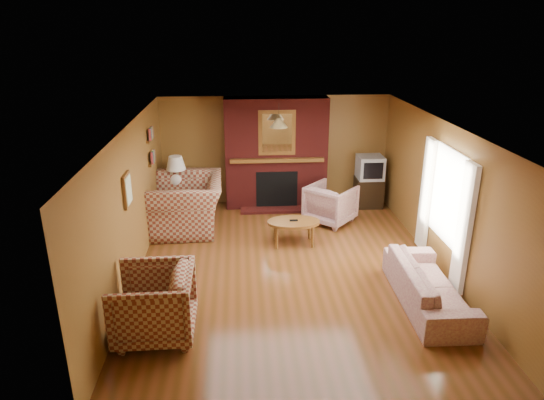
{
  "coord_description": "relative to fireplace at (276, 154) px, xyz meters",
  "views": [
    {
      "loc": [
        -0.8,
        -7.2,
        3.9
      ],
      "look_at": [
        -0.26,
        0.6,
        1.0
      ],
      "focal_mm": 32.0,
      "sensor_mm": 36.0,
      "label": 1
    }
  ],
  "objects": [
    {
      "name": "floral_sofa",
      "position": [
        1.9,
        -4.2,
        -0.88
      ],
      "size": [
        0.85,
        2.07,
        0.6
      ],
      "primitive_type": "imported",
      "rotation": [
        0.0,
        0.0,
        1.54
      ],
      "color": "#B5A98C",
      "rests_on": "floor"
    },
    {
      "name": "fireplace",
      "position": [
        0.0,
        0.0,
        0.0
      ],
      "size": [
        2.2,
        0.82,
        2.4
      ],
      "color": "#541412",
      "rests_on": "floor"
    },
    {
      "name": "plaid_armchair",
      "position": [
        -1.95,
        -4.69,
        -0.71
      ],
      "size": [
        1.04,
        1.01,
        0.94
      ],
      "primitive_type": "imported",
      "rotation": [
        0.0,
        0.0,
        -1.56
      ],
      "color": "maroon",
      "rests_on": "floor"
    },
    {
      "name": "crt_tv",
      "position": [
        2.05,
        -0.19,
        -0.29
      ],
      "size": [
        0.55,
        0.55,
        0.5
      ],
      "color": "#9A9CA1",
      "rests_on": "tv_stand"
    },
    {
      "name": "floral_armchair",
      "position": [
        1.04,
        -1.06,
        -0.78
      ],
      "size": [
        1.22,
        1.22,
        0.79
      ],
      "primitive_type": "imported",
      "rotation": [
        0.0,
        0.0,
        2.41
      ],
      "color": "#B5A98C",
      "rests_on": "floor"
    },
    {
      "name": "wall_right",
      "position": [
        2.5,
        -2.98,
        0.02
      ],
      "size": [
        0.0,
        6.5,
        6.5
      ],
      "primitive_type": "plane",
      "rotation": [
        1.57,
        0.0,
        -1.57
      ],
      "color": "brown",
      "rests_on": "floor"
    },
    {
      "name": "side_table",
      "position": [
        -2.1,
        -0.53,
        -0.86
      ],
      "size": [
        0.5,
        0.5,
        0.65
      ],
      "primitive_type": "cube",
      "rotation": [
        0.0,
        0.0,
        -0.03
      ],
      "color": "brown",
      "rests_on": "floor"
    },
    {
      "name": "plaid_loveseat",
      "position": [
        -1.85,
        -1.16,
        -0.67
      ],
      "size": [
        1.43,
        1.63,
        1.03
      ],
      "primitive_type": "imported",
      "rotation": [
        0.0,
        0.0,
        -1.54
      ],
      "color": "maroon",
      "rests_on": "floor"
    },
    {
      "name": "bookshelf",
      "position": [
        -2.44,
        -1.08,
        0.48
      ],
      "size": [
        0.09,
        0.55,
        0.71
      ],
      "color": "brown",
      "rests_on": "wall_left"
    },
    {
      "name": "table_lamp",
      "position": [
        -2.1,
        -0.53,
        -0.16
      ],
      "size": [
        0.4,
        0.4,
        0.66
      ],
      "color": "silver",
      "rests_on": "side_table"
    },
    {
      "name": "ceiling",
      "position": [
        0.0,
        -2.98,
        1.22
      ],
      "size": [
        6.5,
        6.5,
        0.0
      ],
      "primitive_type": "plane",
      "rotation": [
        3.14,
        0.0,
        0.0
      ],
      "color": "white",
      "rests_on": "wall_back"
    },
    {
      "name": "pendant_light",
      "position": [
        0.0,
        -0.68,
        0.82
      ],
      "size": [
        0.36,
        0.36,
        0.48
      ],
      "color": "black",
      "rests_on": "ceiling"
    },
    {
      "name": "wall_front",
      "position": [
        0.0,
        -6.23,
        0.02
      ],
      "size": [
        6.5,
        0.0,
        6.5
      ],
      "primitive_type": "plane",
      "rotation": [
        -1.57,
        0.0,
        0.0
      ],
      "color": "brown",
      "rests_on": "floor"
    },
    {
      "name": "window_right",
      "position": [
        2.45,
        -3.18,
        -0.06
      ],
      "size": [
        0.1,
        1.85,
        2.0
      ],
      "color": "beige",
      "rests_on": "wall_right"
    },
    {
      "name": "tv_stand",
      "position": [
        2.05,
        -0.18,
        -0.86
      ],
      "size": [
        0.61,
        0.55,
        0.64
      ],
      "primitive_type": "cube",
      "rotation": [
        0.0,
        0.0,
        -0.04
      ],
      "color": "black",
      "rests_on": "floor"
    },
    {
      "name": "wall_left",
      "position": [
        -2.5,
        -2.98,
        0.02
      ],
      "size": [
        0.0,
        6.5,
        6.5
      ],
      "primitive_type": "plane",
      "rotation": [
        1.57,
        0.0,
        1.57
      ],
      "color": "brown",
      "rests_on": "floor"
    },
    {
      "name": "coffee_table",
      "position": [
        0.17,
        -2.04,
        -0.78
      ],
      "size": [
        0.97,
        0.6,
        0.48
      ],
      "color": "brown",
      "rests_on": "floor"
    },
    {
      "name": "botanical_print",
      "position": [
        -2.47,
        -3.28,
        0.37
      ],
      "size": [
        0.05,
        0.4,
        0.5
      ],
      "color": "brown",
      "rests_on": "wall_left"
    },
    {
      "name": "floor",
      "position": [
        0.0,
        -2.98,
        -1.18
      ],
      "size": [
        6.5,
        6.5,
        0.0
      ],
      "primitive_type": "plane",
      "color": "#4E2D10",
      "rests_on": "ground"
    },
    {
      "name": "wall_back",
      "position": [
        0.0,
        0.27,
        0.02
      ],
      "size": [
        6.5,
        0.0,
        6.5
      ],
      "primitive_type": "plane",
      "rotation": [
        1.57,
        0.0,
        0.0
      ],
      "color": "brown",
      "rests_on": "floor"
    }
  ]
}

